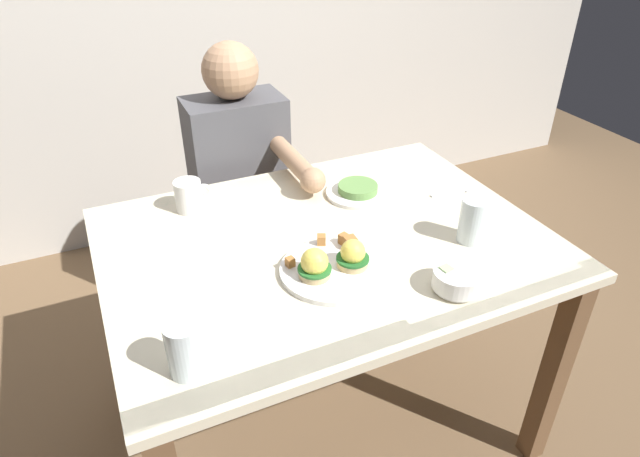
{
  "coord_description": "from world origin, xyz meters",
  "views": [
    {
      "loc": [
        -0.54,
        -1.15,
        1.58
      ],
      "look_at": [
        -0.02,
        0.0,
        0.78
      ],
      "focal_mm": 30.99,
      "sensor_mm": 36.0,
      "label": 1
    }
  ],
  "objects_px": {
    "water_glass_near": "(473,222)",
    "water_glass_far": "(185,350)",
    "side_plate": "(358,191)",
    "diner_person": "(243,180)",
    "fruit_bowl": "(457,280)",
    "dining_table": "(326,270)",
    "fork": "(456,192)",
    "eggs_benedict_plate": "(333,265)",
    "coffee_mug": "(189,195)"
  },
  "relations": [
    {
      "from": "water_glass_near",
      "to": "fork",
      "type": "bearing_deg",
      "value": 61.67
    },
    {
      "from": "fruit_bowl",
      "to": "side_plate",
      "type": "height_order",
      "value": "fruit_bowl"
    },
    {
      "from": "dining_table",
      "to": "eggs_benedict_plate",
      "type": "height_order",
      "value": "eggs_benedict_plate"
    },
    {
      "from": "water_glass_near",
      "to": "side_plate",
      "type": "relative_size",
      "value": 0.63
    },
    {
      "from": "fork",
      "to": "eggs_benedict_plate",
      "type": "bearing_deg",
      "value": -157.92
    },
    {
      "from": "water_glass_near",
      "to": "diner_person",
      "type": "xyz_separation_m",
      "value": [
        -0.41,
        0.77,
        -0.15
      ]
    },
    {
      "from": "fruit_bowl",
      "to": "coffee_mug",
      "type": "bearing_deg",
      "value": 127.36
    },
    {
      "from": "fruit_bowl",
      "to": "water_glass_near",
      "type": "height_order",
      "value": "water_glass_near"
    },
    {
      "from": "eggs_benedict_plate",
      "to": "fork",
      "type": "bearing_deg",
      "value": 22.08
    },
    {
      "from": "water_glass_far",
      "to": "diner_person",
      "type": "relative_size",
      "value": 0.11
    },
    {
      "from": "coffee_mug",
      "to": "water_glass_far",
      "type": "relative_size",
      "value": 0.91
    },
    {
      "from": "dining_table",
      "to": "water_glass_near",
      "type": "xyz_separation_m",
      "value": [
        0.36,
        -0.17,
        0.16
      ]
    },
    {
      "from": "water_glass_far",
      "to": "side_plate",
      "type": "relative_size",
      "value": 0.61
    },
    {
      "from": "dining_table",
      "to": "fork",
      "type": "height_order",
      "value": "fork"
    },
    {
      "from": "side_plate",
      "to": "diner_person",
      "type": "distance_m",
      "value": 0.49
    },
    {
      "from": "water_glass_far",
      "to": "dining_table",
      "type": "bearing_deg",
      "value": 34.99
    },
    {
      "from": "water_glass_near",
      "to": "side_plate",
      "type": "bearing_deg",
      "value": 114.33
    },
    {
      "from": "dining_table",
      "to": "water_glass_near",
      "type": "bearing_deg",
      "value": -25.2
    },
    {
      "from": "water_glass_near",
      "to": "water_glass_far",
      "type": "xyz_separation_m",
      "value": [
        -0.82,
        -0.15,
        -0.0
      ]
    },
    {
      "from": "dining_table",
      "to": "eggs_benedict_plate",
      "type": "distance_m",
      "value": 0.2
    },
    {
      "from": "fruit_bowl",
      "to": "water_glass_far",
      "type": "xyz_separation_m",
      "value": [
        -0.65,
        0.01,
        0.03
      ]
    },
    {
      "from": "eggs_benedict_plate",
      "to": "water_glass_near",
      "type": "xyz_separation_m",
      "value": [
        0.41,
        -0.02,
        0.03
      ]
    },
    {
      "from": "dining_table",
      "to": "fork",
      "type": "bearing_deg",
      "value": 8.37
    },
    {
      "from": "fruit_bowl",
      "to": "water_glass_near",
      "type": "relative_size",
      "value": 0.95
    },
    {
      "from": "eggs_benedict_plate",
      "to": "side_plate",
      "type": "xyz_separation_m",
      "value": [
        0.25,
        0.33,
        -0.01
      ]
    },
    {
      "from": "fork",
      "to": "water_glass_near",
      "type": "height_order",
      "value": "water_glass_near"
    },
    {
      "from": "side_plate",
      "to": "fruit_bowl",
      "type": "bearing_deg",
      "value": -90.67
    },
    {
      "from": "coffee_mug",
      "to": "fork",
      "type": "relative_size",
      "value": 0.71
    },
    {
      "from": "coffee_mug",
      "to": "diner_person",
      "type": "relative_size",
      "value": 0.1
    },
    {
      "from": "fruit_bowl",
      "to": "water_glass_far",
      "type": "height_order",
      "value": "water_glass_far"
    },
    {
      "from": "dining_table",
      "to": "fruit_bowl",
      "type": "distance_m",
      "value": 0.4
    },
    {
      "from": "eggs_benedict_plate",
      "to": "fruit_bowl",
      "type": "relative_size",
      "value": 2.25
    },
    {
      "from": "water_glass_near",
      "to": "side_plate",
      "type": "distance_m",
      "value": 0.39
    },
    {
      "from": "fruit_bowl",
      "to": "diner_person",
      "type": "distance_m",
      "value": 0.97
    },
    {
      "from": "side_plate",
      "to": "water_glass_near",
      "type": "bearing_deg",
      "value": -65.67
    },
    {
      "from": "fruit_bowl",
      "to": "fork",
      "type": "bearing_deg",
      "value": 53.59
    },
    {
      "from": "water_glass_near",
      "to": "dining_table",
      "type": "bearing_deg",
      "value": 154.8
    },
    {
      "from": "coffee_mug",
      "to": "diner_person",
      "type": "xyz_separation_m",
      "value": [
        0.25,
        0.29,
        -0.14
      ]
    },
    {
      "from": "fruit_bowl",
      "to": "fork",
      "type": "distance_m",
      "value": 0.5
    },
    {
      "from": "dining_table",
      "to": "water_glass_near",
      "type": "height_order",
      "value": "water_glass_near"
    },
    {
      "from": "dining_table",
      "to": "water_glass_far",
      "type": "xyz_separation_m",
      "value": [
        -0.46,
        -0.32,
        0.16
      ]
    },
    {
      "from": "coffee_mug",
      "to": "water_glass_far",
      "type": "height_order",
      "value": "water_glass_far"
    },
    {
      "from": "eggs_benedict_plate",
      "to": "diner_person",
      "type": "bearing_deg",
      "value": 90.39
    },
    {
      "from": "eggs_benedict_plate",
      "to": "water_glass_near",
      "type": "relative_size",
      "value": 2.13
    },
    {
      "from": "dining_table",
      "to": "water_glass_far",
      "type": "relative_size",
      "value": 9.77
    },
    {
      "from": "eggs_benedict_plate",
      "to": "water_glass_far",
      "type": "xyz_separation_m",
      "value": [
        -0.41,
        -0.17,
        0.03
      ]
    },
    {
      "from": "water_glass_near",
      "to": "water_glass_far",
      "type": "relative_size",
      "value": 1.03
    },
    {
      "from": "diner_person",
      "to": "fork",
      "type": "bearing_deg",
      "value": -44.31
    },
    {
      "from": "fruit_bowl",
      "to": "coffee_mug",
      "type": "xyz_separation_m",
      "value": [
        -0.49,
        0.64,
        0.02
      ]
    },
    {
      "from": "fruit_bowl",
      "to": "fork",
      "type": "relative_size",
      "value": 0.77
    }
  ]
}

